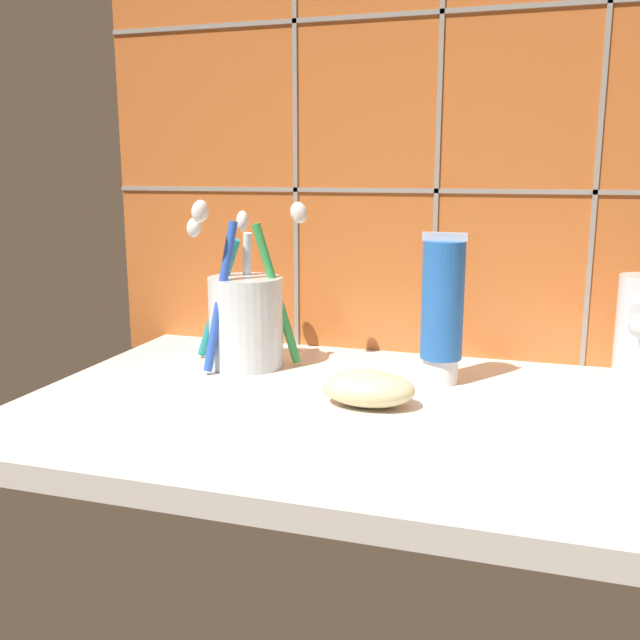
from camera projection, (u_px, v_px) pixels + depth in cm
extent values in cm
cube|color=silver|center=(380.00, 417.00, 62.47)|extent=(63.65, 39.56, 2.00)
cube|color=#C6662D|center=(425.00, 130.00, 75.95)|extent=(73.65, 1.50, 52.83)
cube|color=gray|center=(422.00, 191.00, 76.47)|extent=(73.65, 0.24, 0.50)
cube|color=gray|center=(427.00, 12.00, 72.76)|extent=(73.65, 0.24, 0.50)
cube|color=gray|center=(295.00, 132.00, 79.31)|extent=(0.50, 0.24, 52.83)
cube|color=gray|center=(438.00, 129.00, 74.70)|extent=(0.50, 0.24, 52.83)
cube|color=gray|center=(600.00, 127.00, 70.09)|extent=(0.50, 0.24, 52.83)
cylinder|color=silver|center=(246.00, 322.00, 74.21)|extent=(7.78, 7.78, 9.44)
cylinder|color=green|center=(277.00, 294.00, 73.42)|extent=(4.85, 2.99, 14.81)
ellipsoid|color=white|center=(299.00, 213.00, 72.05)|extent=(2.57, 2.15, 2.58)
cylinder|color=white|center=(247.00, 295.00, 75.99)|extent=(2.38, 2.73, 13.59)
ellipsoid|color=white|center=(243.00, 221.00, 75.36)|extent=(2.23, 2.36, 2.41)
cylinder|color=teal|center=(218.00, 299.00, 75.70)|extent=(6.07, 2.32, 13.19)
ellipsoid|color=white|center=(194.00, 227.00, 75.69)|extent=(2.63, 1.84, 2.67)
cylinder|color=blue|center=(221.00, 297.00, 71.18)|extent=(3.38, 3.76, 15.08)
ellipsoid|color=white|center=(200.00, 211.00, 68.44)|extent=(2.37, 2.46, 2.51)
cylinder|color=white|center=(440.00, 370.00, 69.06)|extent=(3.43, 3.43, 2.48)
cylinder|color=blue|center=(443.00, 300.00, 67.64)|extent=(4.03, 4.03, 11.29)
cube|color=silver|center=(445.00, 237.00, 66.39)|extent=(4.23, 0.36, 0.80)
ellipsoid|color=beige|center=(369.00, 388.00, 62.53)|extent=(8.28, 5.44, 3.03)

